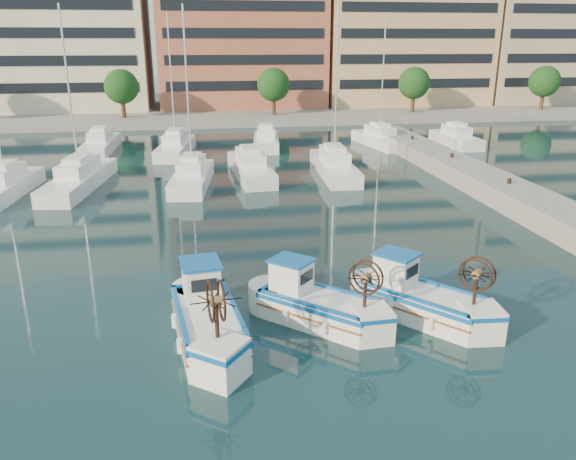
# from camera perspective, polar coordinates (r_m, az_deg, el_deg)

# --- Properties ---
(ground) EXTENTS (300.00, 300.00, 0.00)m
(ground) POSITION_cam_1_polar(r_m,az_deg,el_deg) (19.60, 7.96, -10.08)
(ground) COLOR #17393D
(ground) RESTS_ON ground
(quay) EXTENTS (3.00, 60.00, 1.20)m
(quay) POSITION_cam_1_polar(r_m,az_deg,el_deg) (31.72, 26.71, 0.61)
(quay) COLOR gray
(quay) RESTS_ON ground
(waterfront) EXTENTS (180.00, 40.00, 25.60)m
(waterfront) POSITION_cam_1_polar(r_m,az_deg,el_deg) (82.71, 1.17, 19.94)
(waterfront) COLOR gray
(waterfront) RESTS_ON ground
(yacht_marina) EXTENTS (38.66, 22.98, 11.50)m
(yacht_marina) POSITION_cam_1_polar(r_m,az_deg,el_deg) (44.83, -5.95, 7.26)
(yacht_marina) COLOR white
(yacht_marina) RESTS_ON ground
(fishing_boat_a) EXTENTS (2.52, 4.89, 2.98)m
(fishing_boat_a) POSITION_cam_1_polar(r_m,az_deg,el_deg) (18.67, -8.19, -8.78)
(fishing_boat_a) COLOR white
(fishing_boat_a) RESTS_ON ground
(fishing_boat_b) EXTENTS (4.24, 4.10, 2.71)m
(fishing_boat_b) POSITION_cam_1_polar(r_m,az_deg,el_deg) (19.65, 2.83, -7.38)
(fishing_boat_b) COLOR white
(fishing_boat_b) RESTS_ON ground
(fishing_boat_c) EXTENTS (4.15, 4.42, 2.79)m
(fishing_boat_c) POSITION_cam_1_polar(r_m,az_deg,el_deg) (20.45, 13.29, -6.72)
(fishing_boat_c) COLOR white
(fishing_boat_c) RESTS_ON ground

